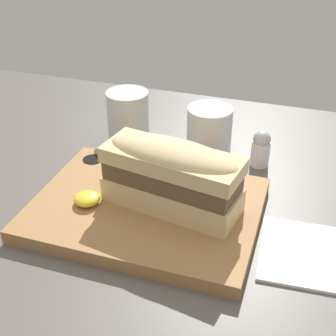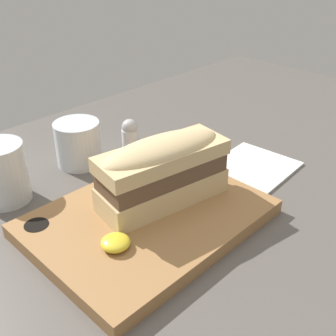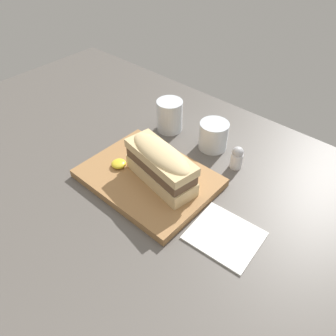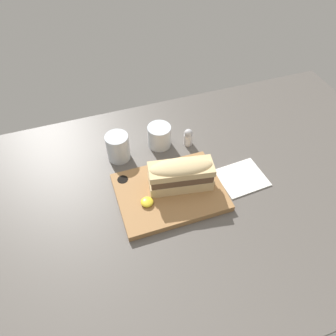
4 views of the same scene
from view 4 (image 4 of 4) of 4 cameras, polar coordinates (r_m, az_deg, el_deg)
dining_table at (r=98.60cm, az=1.89°, el=-5.47°), size 157.86×91.94×2.00cm
serving_board at (r=97.65cm, az=0.26°, el=-4.20°), size 31.07×23.39×2.11cm
sandwich at (r=93.94cm, az=2.26°, el=-1.02°), size 19.49×9.99×9.77cm
mustard_dollop at (r=93.50cm, az=-3.67°, el=-5.92°), size 3.65×3.65×1.46cm
water_glass at (r=106.80cm, az=-8.68°, el=3.39°), size 7.42×7.42×9.24cm
wine_glass at (r=110.27cm, az=-1.51°, el=5.48°), size 7.80×7.80×7.69cm
napkin at (r=104.76cm, az=12.71°, el=-1.67°), size 14.89×13.26×0.40cm
salt_shaker at (r=111.00cm, az=3.54°, el=5.44°), size 3.04×3.04×6.25cm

